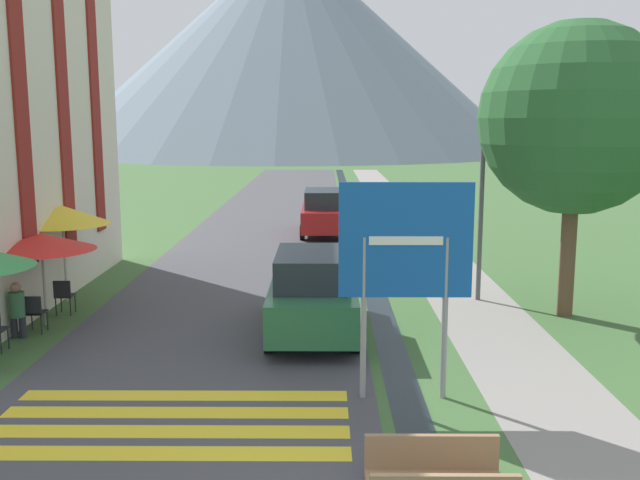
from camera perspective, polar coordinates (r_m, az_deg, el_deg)
The scene contains 16 objects.
ground_plane at distance 26.85m, azimuth 0.70°, elevation -0.22°, with size 160.00×160.00×0.00m, color #3D6033.
road at distance 36.82m, azimuth -3.29°, elevation 2.44°, with size 6.40×60.00×0.01m.
footpath at distance 36.94m, azimuth 6.21°, elevation 2.42°, with size 2.20×60.00×0.01m.
drainage_channel at distance 36.77m, azimuth 2.48°, elevation 2.43°, with size 0.60×60.00×0.00m.
crosswalk_marking at distance 11.48m, azimuth -11.78°, elevation -14.05°, with size 5.44×2.54×0.01m.
mountain_distant at distance 105.63m, azimuth -2.45°, elevation 15.28°, with size 67.62×67.62×30.19m.
road_sign at distance 11.56m, azimuth 6.85°, elevation -1.36°, with size 2.16×0.11×3.60m.
parked_car_near at distance 15.34m, azimuth -0.55°, elevation -4.22°, with size 1.91×4.33×1.82m.
parked_car_far at distance 28.73m, azimuth 0.23°, elevation 2.26°, with size 1.76×4.59×1.82m.
cafe_chair_middle at distance 16.62m, azimuth -21.90°, elevation -5.26°, with size 0.40×0.40×0.85m.
cafe_chair_far_right at distance 17.94m, azimuth -19.81°, elevation -4.07°, with size 0.40×0.40×0.85m.
cafe_umbrella_middle_red at distance 16.94m, azimuth -21.40°, elevation -0.14°, with size 2.36×2.36×2.09m.
cafe_umbrella_rear_yellow at distance 18.99m, azimuth -19.94°, elevation 1.89°, with size 2.38×2.38×2.46m.
person_seated_far at distance 16.40m, azimuth -23.08°, elevation -4.97°, with size 0.32×0.32×1.21m.
streetlamp at distance 18.35m, azimuth 12.84°, elevation 4.48°, with size 0.28×0.28×5.07m.
tree_by_path at distance 17.37m, azimuth 19.78°, elevation 9.11°, with size 4.39×4.39×6.80m.
Camera 1 is at (-0.16, -6.46, 4.57)m, focal length 40.00 mm.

